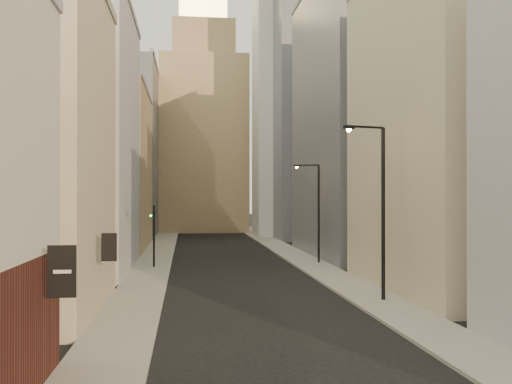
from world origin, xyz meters
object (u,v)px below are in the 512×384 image
clock_tower (203,124)px  streetlamp_mid (379,202)px  streetlamp_far (316,207)px  white_tower (283,107)px  traffic_light_left (154,223)px

clock_tower → streetlamp_mid: size_ratio=4.72×
streetlamp_mid → streetlamp_far: (0.52, 17.35, -0.63)m
clock_tower → streetlamp_far: 50.08m
white_tower → streetlamp_mid: 52.86m
streetlamp_mid → streetlamp_far: bearing=75.2°
white_tower → streetlamp_far: size_ratio=4.93×
clock_tower → streetlamp_far: clock_tower is taller
clock_tower → streetlamp_far: bearing=-80.4°
streetlamp_mid → traffic_light_left: size_ratio=1.90×
white_tower → streetlamp_mid: (-3.42, -51.08, -13.17)m
streetlamp_mid → streetlamp_far: streetlamp_mid is taller
clock_tower → streetlamp_mid: (7.58, -65.08, -12.20)m
clock_tower → white_tower: (11.00, -14.00, 0.97)m
white_tower → streetlamp_far: bearing=-94.9°
clock_tower → white_tower: bearing=-51.8°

